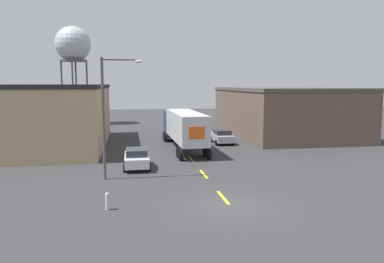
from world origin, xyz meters
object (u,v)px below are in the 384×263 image
object	(u,v)px
semi_truck	(183,126)
water_tower	(73,45)
parked_car_right_far	(222,136)
parked_car_left_far	(137,158)
fire_hydrant	(107,201)
street_lamp	(108,109)

from	to	relation	value
semi_truck	water_tower	world-z (taller)	water_tower
parked_car_right_far	water_tower	xyz separation A→B (m)	(-18.82, 24.03, 11.95)
semi_truck	parked_car_left_far	xyz separation A→B (m)	(-4.87, -8.42, -1.52)
parked_car_right_far	parked_car_left_far	world-z (taller)	same
parked_car_right_far	fire_hydrant	distance (m)	23.40
parked_car_right_far	fire_hydrant	world-z (taller)	parked_car_right_far
semi_truck	street_lamp	distance (m)	13.66
semi_truck	water_tower	distance (m)	31.72
semi_truck	street_lamp	xyz separation A→B (m)	(-6.77, -11.60, 2.51)
fire_hydrant	street_lamp	bearing A→B (deg)	91.76
semi_truck	water_tower	xyz separation A→B (m)	(-14.12, 26.42, 10.42)
parked_car_right_far	semi_truck	bearing A→B (deg)	-153.04
parked_car_right_far	parked_car_left_far	distance (m)	14.44
parked_car_left_far	street_lamp	xyz separation A→B (m)	(-1.90, -3.18, 4.03)
semi_truck	parked_car_right_far	distance (m)	5.48
semi_truck	parked_car_right_far	world-z (taller)	semi_truck
parked_car_right_far	water_tower	size ratio (longest dim) A/B	0.27
parked_car_right_far	parked_car_left_far	size ratio (longest dim) A/B	1.00
parked_car_right_far	water_tower	bearing A→B (deg)	128.06
fire_hydrant	parked_car_right_far	bearing A→B (deg)	61.23
street_lamp	fire_hydrant	size ratio (longest dim) A/B	8.96
parked_car_left_far	street_lamp	world-z (taller)	street_lamp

